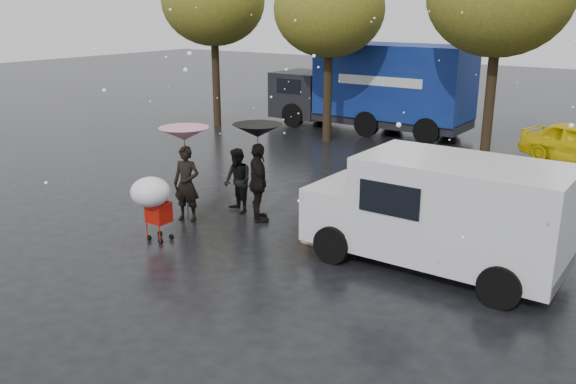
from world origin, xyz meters
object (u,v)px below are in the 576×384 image
Objects in this scene: shopping_cart at (152,195)px; blue_truck at (374,88)px; white_van at (441,211)px; person_black at (258,183)px; person_pink at (187,184)px; vendor_cart at (349,215)px.

blue_truck is (-1.92, 13.75, 0.69)m from shopping_cart.
blue_truck reaches higher than white_van.
shopping_cart is (-1.00, -2.39, 0.12)m from person_black.
shopping_cart is at bearing -82.06° from blue_truck.
person_black is 2.59m from shopping_cart.
vendor_cart is (4.02, 0.67, -0.17)m from person_pink.
person_black is at bearing 174.69° from vendor_cart.
white_van is (1.93, 0.11, 0.43)m from vendor_cart.
white_van is 0.59× the size of blue_truck.
person_black is at bearing -75.60° from blue_truck.
blue_truck reaches higher than person_pink.
person_pink is 0.37× the size of white_van.
blue_truck is at bearing 79.87° from person_pink.
blue_truck is at bearing 97.94° from shopping_cart.
shopping_cart is 5.96m from white_van.
blue_truck is (-1.48, 12.27, 0.86)m from person_pink.
blue_truck is (-5.50, 11.60, 1.03)m from vendor_cart.
white_van is at bearing 3.36° from vendor_cart.
blue_truck is (-2.92, 11.36, 0.81)m from person_black.
shopping_cart is at bearing 111.57° from person_black.
blue_truck reaches higher than shopping_cart.
shopping_cart is at bearing -157.71° from white_van.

